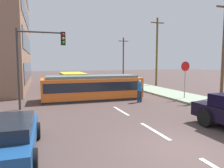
% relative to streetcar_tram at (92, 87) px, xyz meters
% --- Properties ---
extents(ground_plane, '(120.00, 120.00, 0.00)m').
position_rel_streetcar_tram_xyz_m(ground_plane, '(0.67, -0.61, -0.99)').
color(ground_plane, '#4A3A38').
extents(sidewalk_curb_right, '(3.20, 36.00, 0.14)m').
position_rel_streetcar_tram_xyz_m(sidewalk_curb_right, '(7.47, -4.61, -0.92)').
color(sidewalk_curb_right, gray).
rests_on(sidewalk_curb_right, ground).
extents(lane_stripe_1, '(0.16, 2.40, 0.01)m').
position_rel_streetcar_tram_xyz_m(lane_stripe_1, '(0.67, -8.61, -0.98)').
color(lane_stripe_1, silver).
rests_on(lane_stripe_1, ground).
extents(lane_stripe_2, '(0.16, 2.40, 0.01)m').
position_rel_streetcar_tram_xyz_m(lane_stripe_2, '(0.67, -4.61, -0.98)').
color(lane_stripe_2, silver).
rests_on(lane_stripe_2, ground).
extents(lane_stripe_3, '(0.16, 2.40, 0.01)m').
position_rel_streetcar_tram_xyz_m(lane_stripe_3, '(0.67, 6.00, -0.98)').
color(lane_stripe_3, silver).
rests_on(lane_stripe_3, ground).
extents(lane_stripe_4, '(0.16, 2.40, 0.01)m').
position_rel_streetcar_tram_xyz_m(lane_stripe_4, '(0.67, 12.00, -0.98)').
color(lane_stripe_4, silver).
rests_on(lane_stripe_4, ground).
extents(streetcar_tram, '(7.86, 2.68, 1.91)m').
position_rel_streetcar_tram_xyz_m(streetcar_tram, '(0.00, 0.00, 0.00)').
color(streetcar_tram, orange).
rests_on(streetcar_tram, ground).
extents(city_bus, '(2.61, 5.59, 1.77)m').
position_rel_streetcar_tram_xyz_m(city_bus, '(-0.42, 7.63, 0.03)').
color(city_bus, gold).
rests_on(city_bus, ground).
extents(pedestrian_crossing, '(0.51, 0.36, 1.67)m').
position_rel_streetcar_tram_xyz_m(pedestrian_crossing, '(3.02, -2.40, -0.04)').
color(pedestrian_crossing, '#1B3045').
rests_on(pedestrian_crossing, ground).
extents(parked_sedan_near, '(2.13, 4.39, 1.19)m').
position_rel_streetcar_tram_xyz_m(parked_sedan_near, '(-5.05, -9.28, -0.36)').
color(parked_sedan_near, navy).
rests_on(parked_sedan_near, ground).
extents(stop_sign, '(0.76, 0.07, 2.88)m').
position_rel_streetcar_tram_xyz_m(stop_sign, '(6.92, -2.49, 1.21)').
color(stop_sign, gray).
rests_on(stop_sign, sidewalk_curb_right).
extents(traffic_light_mast, '(2.95, 0.33, 5.03)m').
position_rel_streetcar_tram_xyz_m(traffic_light_mast, '(-4.02, -2.29, 2.54)').
color(traffic_light_mast, '#333333').
rests_on(traffic_light_mast, ground).
extents(utility_pole_near, '(1.80, 0.24, 7.90)m').
position_rel_streetcar_tram_xyz_m(utility_pole_near, '(10.16, -3.00, 3.14)').
color(utility_pole_near, brown).
rests_on(utility_pole_near, ground).
extents(utility_pole_mid, '(1.80, 0.24, 8.43)m').
position_rel_streetcar_tram_xyz_m(utility_pole_mid, '(10.08, 7.22, 3.41)').
color(utility_pole_mid, brown).
rests_on(utility_pole_mid, ground).
extents(utility_pole_far, '(1.80, 0.24, 7.25)m').
position_rel_streetcar_tram_xyz_m(utility_pole_far, '(10.15, 18.66, 2.82)').
color(utility_pole_far, brown).
rests_on(utility_pole_far, ground).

